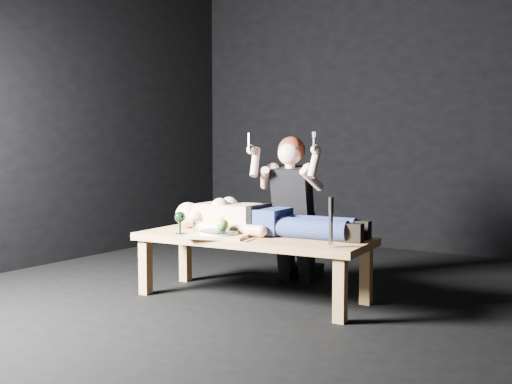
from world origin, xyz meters
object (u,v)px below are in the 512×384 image
table (252,267)px  carving_knife (331,222)px  lying_man (266,217)px  serving_tray (219,236)px  kneeling_woman (295,208)px  goblet (180,223)px

table → carving_knife: (0.68, -0.16, 0.38)m
lying_man → serving_tray: size_ratio=3.97×
lying_man → kneeling_woman: size_ratio=1.31×
carving_knife → goblet: bearing=178.7°
lying_man → table: bearing=-112.4°
table → goblet: (-0.47, -0.21, 0.31)m
lying_man → kneeling_woman: 0.51m
goblet → carving_knife: 1.15m
kneeling_woman → goblet: size_ratio=7.36×
lying_man → carving_knife: bearing=-27.6°
serving_tray → carving_knife: carving_knife is taller
kneeling_woman → goblet: (-0.47, -0.84, -0.06)m
table → kneeling_woman: kneeling_woman is taller
table → lying_man: bearing=67.6°
goblet → table: bearing=24.6°
carving_knife → kneeling_woman: bearing=126.7°
goblet → serving_tray: bearing=3.1°
table → lying_man: lying_man is taller
lying_man → carving_knife: size_ratio=5.02×
table → kneeling_woman: bearing=86.2°
kneeling_woman → serving_tray: bearing=-107.2°
table → carving_knife: size_ratio=5.37×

